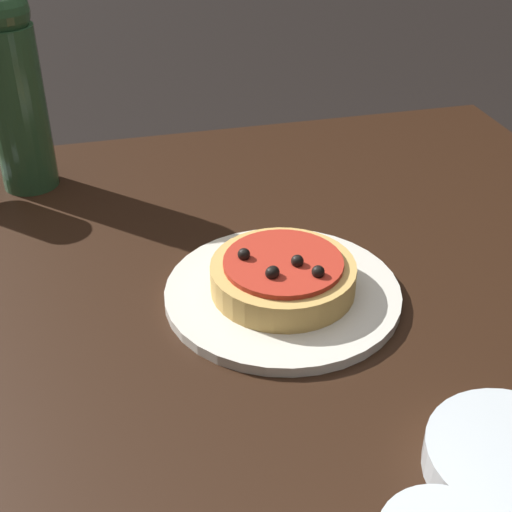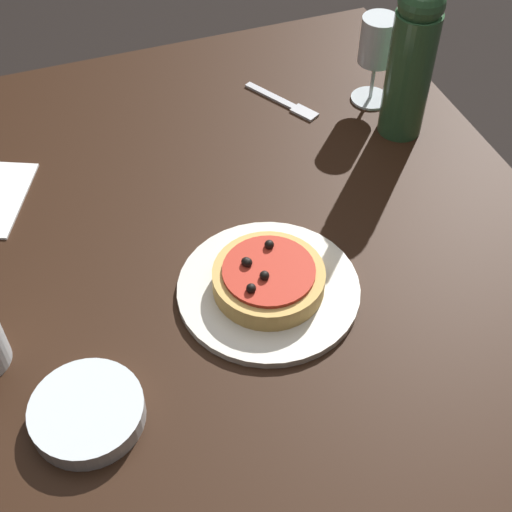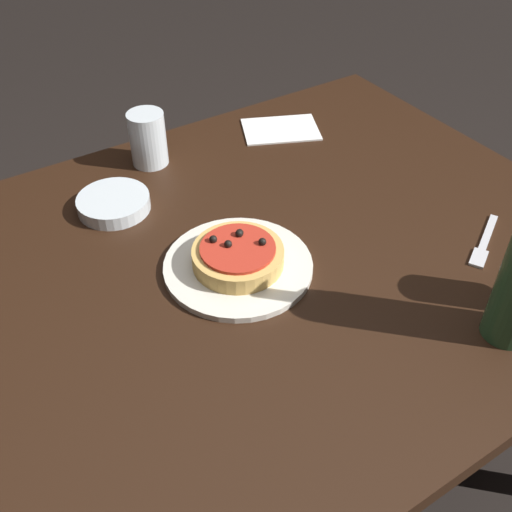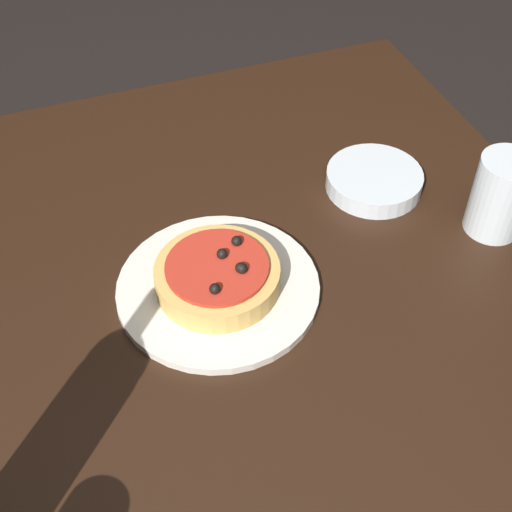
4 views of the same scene
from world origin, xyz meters
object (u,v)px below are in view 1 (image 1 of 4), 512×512
(side_bowl, at_px, (512,461))
(wine_bottle, at_px, (13,84))
(dining_table, at_px, (203,380))
(dinner_plate, at_px, (283,293))
(pizza, at_px, (283,275))

(side_bowl, bearing_deg, wine_bottle, 121.54)
(dining_table, xyz_separation_m, dinner_plate, (0.10, 0.01, 0.10))
(dinner_plate, height_order, side_bowl, side_bowl)
(pizza, relative_size, wine_bottle, 0.46)
(dining_table, relative_size, dinner_plate, 4.53)
(dinner_plate, height_order, pizza, pizza)
(dining_table, distance_m, side_bowl, 0.36)
(dinner_plate, bearing_deg, pizza, -114.33)
(dinner_plate, relative_size, wine_bottle, 0.76)
(dining_table, height_order, pizza, pizza)
(dining_table, xyz_separation_m, wine_bottle, (-0.18, 0.37, 0.24))
(wine_bottle, bearing_deg, dinner_plate, -52.09)
(dinner_plate, distance_m, side_bowl, 0.31)
(dining_table, relative_size, wine_bottle, 3.44)
(wine_bottle, xyz_separation_m, side_bowl, (0.39, -0.64, -0.14))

